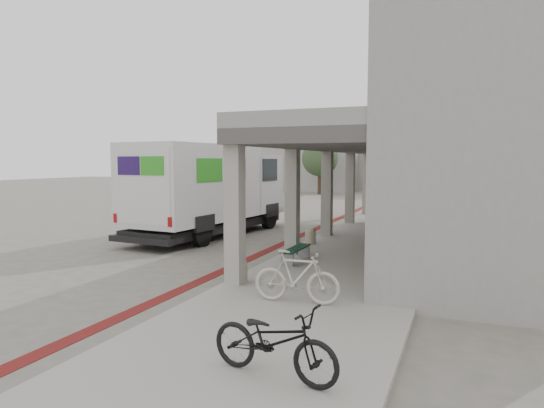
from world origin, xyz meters
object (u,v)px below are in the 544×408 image
at_px(bicycle_black, 274,341).
at_px(utility_cabinet, 389,235).
at_px(bench, 296,252).
at_px(fedex_truck, 210,188).
at_px(bicycle_cream, 297,277).

bearing_deg(bicycle_black, utility_cabinet, 9.20).
xyz_separation_m(bench, utility_cabinet, (2.29, 2.19, 0.30)).
distance_m(bench, bicycle_black, 7.45).
height_order(fedex_truck, bicycle_cream, fedex_truck).
bearing_deg(bicycle_cream, bicycle_black, -169.37).
xyz_separation_m(utility_cabinet, bicycle_black, (-0.15, -9.33, -0.08)).
height_order(fedex_truck, bench, fedex_truck).
relative_size(fedex_truck, bench, 5.22).
xyz_separation_m(bicycle_black, bicycle_cream, (-0.81, 3.29, 0.04)).
bearing_deg(utility_cabinet, bicycle_black, -87.03).
bearing_deg(utility_cabinet, fedex_truck, 169.79).
relative_size(bench, bicycle_black, 0.87).
xyz_separation_m(fedex_truck, bench, (4.99, -4.01, -1.51)).
xyz_separation_m(fedex_truck, utility_cabinet, (7.27, -1.82, -1.21)).
height_order(utility_cabinet, bicycle_cream, utility_cabinet).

